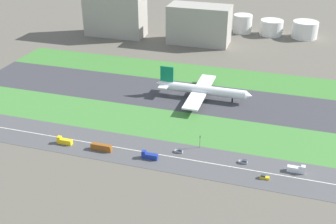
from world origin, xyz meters
TOP-DOWN VIEW (x-y plane):
  - ground_plane at (0.00, 0.00)m, footprint 800.00×800.00m
  - runway at (0.00, 0.00)m, footprint 280.00×46.00m
  - grass_median_north at (0.00, 41.00)m, footprint 280.00×36.00m
  - grass_median_south at (0.00, -41.00)m, footprint 280.00×36.00m
  - highway at (0.00, -73.00)m, footprint 280.00×28.00m
  - highway_centerline at (0.00, -73.00)m, footprint 266.00×0.50m
  - airliner at (19.97, 0.00)m, footprint 65.00×56.00m
  - truck_0 at (84.05, -68.00)m, footprint 8.40×2.50m
  - truck_1 at (-37.54, -78.00)m, footprint 8.40×2.50m
  - car_0 at (69.58, -78.00)m, footprint 4.40×1.80m
  - car_1 at (58.22, -68.00)m, footprint 4.40×1.80m
  - truck_2 at (11.43, -78.00)m, footprint 8.40×2.50m
  - bus_0 at (-15.45, -78.00)m, footprint 11.60×2.50m
  - car_2 at (24.49, -68.00)m, footprint 4.40×1.80m
  - traffic_light at (33.71, -60.01)m, footprint 0.36×0.50m
  - terminal_building at (-90.00, 114.00)m, footprint 56.13×24.13m
  - hangar_building at (-8.50, 114.00)m, footprint 54.86×26.29m
  - fuel_tank_west at (24.42, 159.00)m, footprint 18.14×18.14m
  - fuel_tank_centre at (52.21, 159.00)m, footprint 21.61×21.61m
  - fuel_tank_east at (83.10, 159.00)m, footprint 23.48×23.48m

SIDE VIEW (x-z plane):
  - ground_plane at x=0.00m, z-range 0.00..0.00m
  - runway at x=0.00m, z-range 0.00..0.10m
  - grass_median_north at x=0.00m, z-range 0.00..0.10m
  - grass_median_south at x=0.00m, z-range 0.00..0.10m
  - highway at x=0.00m, z-range 0.00..0.10m
  - highway_centerline at x=0.00m, z-range 0.10..0.11m
  - car_0 at x=69.58m, z-range -0.08..1.92m
  - car_1 at x=58.22m, z-range -0.08..1.92m
  - car_2 at x=24.49m, z-range -0.08..1.92m
  - truck_0 at x=84.05m, z-range -0.33..3.67m
  - truck_1 at x=-37.54m, z-range -0.33..3.67m
  - truck_2 at x=11.43m, z-range -0.33..3.67m
  - bus_0 at x=-15.45m, z-range 0.07..3.57m
  - traffic_light at x=33.71m, z-range 0.69..7.89m
  - airliner at x=19.97m, z-range -3.62..16.08m
  - fuel_tank_centre at x=52.21m, z-range 0.00..14.30m
  - fuel_tank_east at x=83.10m, z-range 0.00..15.47m
  - fuel_tank_west at x=24.42m, z-range 0.00..17.31m
  - hangar_building at x=-8.50m, z-range 0.00..34.16m
  - terminal_building at x=-90.00m, z-range 0.00..49.59m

